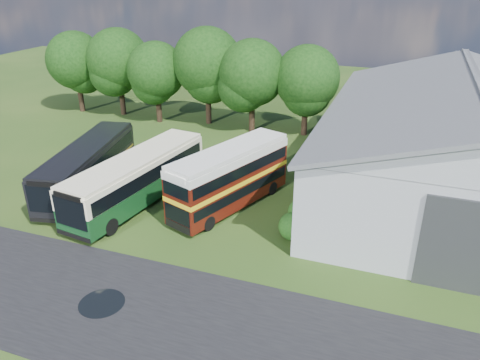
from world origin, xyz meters
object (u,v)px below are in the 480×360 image
at_px(storage_shed, 466,137).
at_px(bus_dark_single, 88,166).
at_px(bus_green_single, 138,178).
at_px(bus_maroon_double, 230,178).

bearing_deg(storage_shed, bus_dark_single, -161.59).
bearing_deg(bus_dark_single, bus_green_single, -21.00).
relative_size(bus_green_single, bus_maroon_double, 1.25).
distance_m(bus_green_single, bus_dark_single, 4.62).
bearing_deg(bus_maroon_double, bus_green_single, -145.90).
xyz_separation_m(storage_shed, bus_green_single, (-20.39, -9.04, -2.40)).
bearing_deg(bus_green_single, bus_dark_single, 178.49).
relative_size(bus_green_single, bus_dark_single, 1.03).
distance_m(bus_maroon_double, bus_dark_single, 10.65).
relative_size(storage_shed, bus_maroon_double, 2.52).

